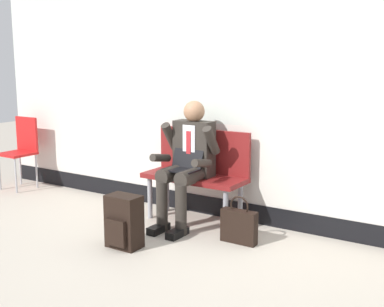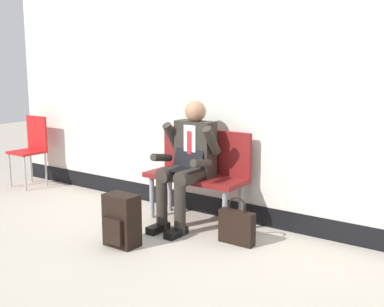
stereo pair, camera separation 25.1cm
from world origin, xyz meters
TOP-DOWN VIEW (x-y plane):
  - ground_plane at (0.00, 0.00)m, footprint 18.00×18.00m
  - station_wall at (0.00, 0.70)m, footprint 6.52×0.14m
  - bench_with_person at (-0.21, 0.43)m, footprint 1.06×0.42m
  - person_seated at (-0.21, 0.23)m, footprint 0.57×0.70m
  - backpack at (-0.34, -0.58)m, footprint 0.30×0.23m
  - handbag at (0.46, 0.06)m, footprint 0.33×0.10m
  - folding_chair at (-2.83, 0.34)m, footprint 0.38×0.38m

SIDE VIEW (x-z plane):
  - ground_plane at x=0.00m, z-range 0.00..0.00m
  - handbag at x=0.46m, z-range -0.06..0.38m
  - backpack at x=-0.34m, z-range 0.00..0.46m
  - bench_with_person at x=-0.21m, z-range 0.07..1.01m
  - folding_chair at x=-2.83m, z-range 0.09..1.00m
  - person_seated at x=-0.21m, z-range 0.04..1.28m
  - station_wall at x=0.00m, z-range -0.02..2.82m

